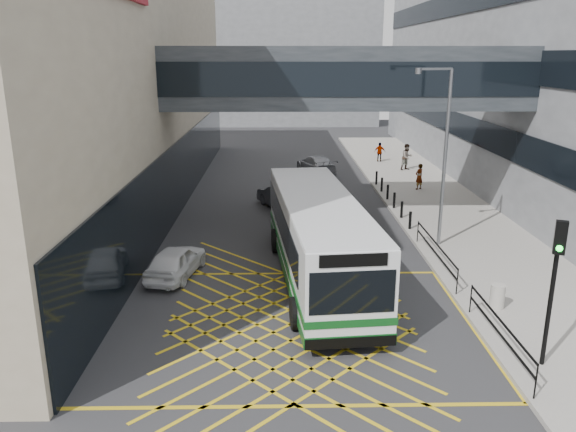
{
  "coord_description": "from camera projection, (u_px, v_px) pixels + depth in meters",
  "views": [
    {
      "loc": [
        -0.37,
        -16.88,
        8.65
      ],
      "look_at": [
        0.0,
        4.0,
        2.6
      ],
      "focal_mm": 35.0,
      "sensor_mm": 36.0,
      "label": 1
    }
  ],
  "objects": [
    {
      "name": "ground",
      "position": [
        290.0,
        325.0,
        18.63
      ],
      "size": [
        120.0,
        120.0,
        0.0
      ],
      "primitive_type": "plane",
      "color": "#333335"
    },
    {
      "name": "building_far",
      "position": [
        265.0,
        51.0,
        73.71
      ],
      "size": [
        28.0,
        16.0,
        18.0
      ],
      "primitive_type": "cube",
      "color": "gray",
      "rests_on": "ground"
    },
    {
      "name": "skybridge",
      "position": [
        345.0,
        78.0,
        28.11
      ],
      "size": [
        20.0,
        4.1,
        3.0
      ],
      "color": "#31363B",
      "rests_on": "ground"
    },
    {
      "name": "pavement",
      "position": [
        437.0,
        204.0,
        33.16
      ],
      "size": [
        6.0,
        54.0,
        0.16
      ],
      "primitive_type": "cube",
      "color": "#A09B92",
      "rests_on": "ground"
    },
    {
      "name": "box_junction",
      "position": [
        290.0,
        324.0,
        18.62
      ],
      "size": [
        12.0,
        9.0,
        0.01
      ],
      "color": "gold",
      "rests_on": "ground"
    },
    {
      "name": "bus",
      "position": [
        318.0,
        236.0,
        21.86
      ],
      "size": [
        3.87,
        12.26,
        3.38
      ],
      "rotation": [
        0.0,
        0.0,
        0.09
      ],
      "color": "white",
      "rests_on": "ground"
    },
    {
      "name": "car_white",
      "position": [
        176.0,
        261.0,
        22.51
      ],
      "size": [
        2.47,
        4.36,
        1.31
      ],
      "primitive_type": "imported",
      "rotation": [
        0.0,
        0.0,
        2.94
      ],
      "color": "white",
      "rests_on": "ground"
    },
    {
      "name": "car_dark",
      "position": [
        282.0,
        197.0,
        32.43
      ],
      "size": [
        3.39,
        4.72,
        1.38
      ],
      "primitive_type": "imported",
      "rotation": [
        0.0,
        0.0,
        3.57
      ],
      "color": "black",
      "rests_on": "ground"
    },
    {
      "name": "car_silver",
      "position": [
        316.0,
        164.0,
        41.91
      ],
      "size": [
        3.17,
        5.03,
        1.45
      ],
      "primitive_type": "imported",
      "rotation": [
        0.0,
        0.0,
        3.42
      ],
      "color": "#919399",
      "rests_on": "ground"
    },
    {
      "name": "traffic_light",
      "position": [
        555.0,
        273.0,
        15.09
      ],
      "size": [
        0.35,
        0.51,
        4.32
      ],
      "rotation": [
        0.0,
        0.0,
        -0.38
      ],
      "color": "black",
      "rests_on": "pavement"
    },
    {
      "name": "street_lamp",
      "position": [
        442.0,
        148.0,
        24.72
      ],
      "size": [
        1.79,
        0.65,
        7.93
      ],
      "rotation": [
        0.0,
        0.0,
        0.25
      ],
      "color": "slate",
      "rests_on": "pavement"
    },
    {
      "name": "litter_bin",
      "position": [
        497.0,
        296.0,
        19.38
      ],
      "size": [
        0.49,
        0.49,
        0.86
      ],
      "primitive_type": "cylinder",
      "color": "#ADA89E",
      "rests_on": "pavement"
    },
    {
      "name": "kerb_railings",
      "position": [
        460.0,
        278.0,
        20.19
      ],
      "size": [
        0.05,
        12.54,
        1.0
      ],
      "color": "black",
      "rests_on": "pavement"
    },
    {
      "name": "bollards",
      "position": [
        391.0,
        196.0,
        32.97
      ],
      "size": [
        0.14,
        10.14,
        0.9
      ],
      "color": "black",
      "rests_on": "pavement"
    },
    {
      "name": "pedestrian_a",
      "position": [
        419.0,
        177.0,
        36.32
      ],
      "size": [
        0.81,
        0.77,
        1.67
      ],
      "primitive_type": "imported",
      "rotation": [
        0.0,
        0.0,
        3.74
      ],
      "color": "gray",
      "rests_on": "pavement"
    },
    {
      "name": "pedestrian_b",
      "position": [
        407.0,
        157.0,
        42.39
      ],
      "size": [
        1.11,
        0.94,
        1.96
      ],
      "primitive_type": "imported",
      "rotation": [
        0.0,
        0.0,
        0.49
      ],
      "color": "gray",
      "rests_on": "pavement"
    },
    {
      "name": "pedestrian_c",
      "position": [
        380.0,
        152.0,
        45.72
      ],
      "size": [
        0.98,
        0.6,
        1.55
      ],
      "primitive_type": "imported",
      "rotation": [
        0.0,
        0.0,
        2.95
      ],
      "color": "gray",
      "rests_on": "pavement"
    }
  ]
}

